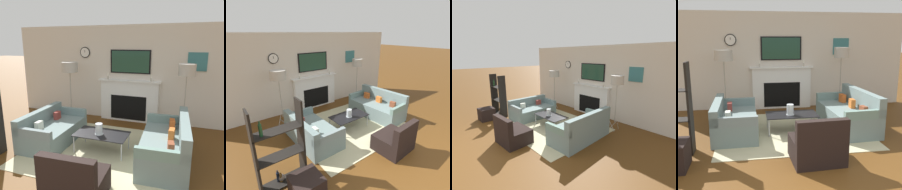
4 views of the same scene
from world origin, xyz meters
The scene contains 9 objects.
fireplace_wall centered at (0.00, 4.77, 1.22)m, with size 7.32×0.28×2.70m.
area_rug centered at (0.00, 2.74, 0.01)m, with size 3.15×2.63×0.01m.
couch_left centered at (-1.26, 2.74, 0.26)m, with size 0.90×1.63×0.72m.
couch_right centered at (1.27, 2.74, 0.30)m, with size 0.95×1.85×0.85m.
armchair centered at (0.15, 1.21, 0.26)m, with size 0.87×0.76×0.79m.
coffee_table centered at (-0.04, 2.68, 0.37)m, with size 1.10×0.61×0.39m.
hurricane_candle centered at (-0.07, 2.64, 0.49)m, with size 0.17×0.17×0.23m.
floor_lamp_left centered at (-1.52, 4.05, 1.55)m, with size 0.44×0.44×1.71m.
floor_lamp_right centered at (1.52, 4.05, 1.59)m, with size 0.39×0.39×1.76m.
Camera 1 is at (1.57, -1.19, 2.21)m, focal length 35.00 mm.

